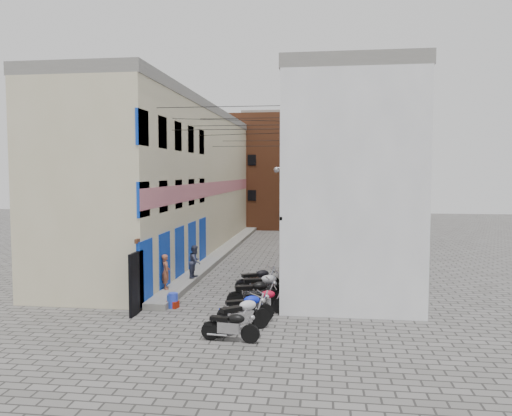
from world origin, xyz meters
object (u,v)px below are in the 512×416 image
at_px(motorcycle_b, 242,313).
at_px(person_a, 166,272).
at_px(motorcycle_d, 263,300).
at_px(water_jug_near, 171,301).
at_px(motorcycle_g, 258,279).
at_px(water_jug_far, 173,300).
at_px(person_b, 195,261).
at_px(motorcycle_e, 254,292).
at_px(motorcycle_f, 263,285).
at_px(red_crate, 173,304).
at_px(motorcycle_a, 230,324).
at_px(motorcycle_c, 246,307).

xyz_separation_m(motorcycle_b, person_a, (-3.82, 4.27, 0.36)).
xyz_separation_m(motorcycle_d, water_jug_near, (-3.45, 0.34, -0.27)).
relative_size(motorcycle_b, motorcycle_g, 1.05).
distance_m(motorcycle_g, water_jug_far, 3.88).
relative_size(motorcycle_b, water_jug_near, 4.34).
distance_m(person_a, person_b, 2.39).
distance_m(motorcycle_d, person_a, 4.76).
distance_m(motorcycle_d, motorcycle_g, 3.07).
relative_size(motorcycle_g, person_a, 1.40).
bearing_deg(motorcycle_b, motorcycle_e, 138.27).
relative_size(motorcycle_f, person_a, 1.52).
xyz_separation_m(motorcycle_g, person_a, (-3.65, -0.86, 0.38)).
xyz_separation_m(motorcycle_e, motorcycle_f, (0.21, 1.00, 0.03)).
bearing_deg(motorcycle_e, motorcycle_d, 10.30).
xyz_separation_m(motorcycle_d, red_crate, (-3.39, 0.34, -0.38)).
bearing_deg(red_crate, motorcycle_a, -50.10).
height_order(motorcycle_a, water_jug_far, motorcycle_a).
xyz_separation_m(motorcycle_g, red_crate, (-2.82, -2.68, -0.45)).
xyz_separation_m(person_b, red_crate, (0.21, -4.12, -0.85)).
relative_size(motorcycle_b, motorcycle_f, 0.97).
bearing_deg(water_jug_near, motorcycle_d, -5.65).
xyz_separation_m(motorcycle_g, water_jug_near, (-2.88, -2.68, -0.34)).
xyz_separation_m(motorcycle_c, motorcycle_f, (0.23, 2.94, 0.06)).
height_order(motorcycle_a, person_a, person_a).
height_order(motorcycle_b, motorcycle_g, motorcycle_b).
bearing_deg(motorcycle_a, water_jug_near, -133.50).
bearing_deg(motorcycle_d, red_crate, -108.58).
height_order(motorcycle_f, person_a, person_a).
distance_m(motorcycle_b, motorcycle_g, 5.14).
relative_size(motorcycle_f, person_b, 1.47).
bearing_deg(person_b, red_crate, -171.28).
height_order(motorcycle_a, motorcycle_g, motorcycle_g).
relative_size(motorcycle_d, motorcycle_f, 0.82).
height_order(water_jug_near, water_jug_far, water_jug_far).
height_order(motorcycle_d, red_crate, motorcycle_d).
height_order(motorcycle_d, person_a, person_a).
height_order(motorcycle_f, motorcycle_g, motorcycle_f).
relative_size(person_b, water_jug_near, 3.04).
relative_size(motorcycle_a, person_a, 1.25).
height_order(motorcycle_c, motorcycle_f, motorcycle_f).
distance_m(motorcycle_b, motorcycle_e, 2.85).
relative_size(motorcycle_c, water_jug_far, 3.52).
xyz_separation_m(motorcycle_a, motorcycle_g, (0.04, 6.01, 0.06)).
relative_size(motorcycle_c, motorcycle_f, 0.90).
height_order(motorcycle_e, person_b, person_b).
bearing_deg(person_b, motorcycle_f, -122.87).
xyz_separation_m(motorcycle_f, person_b, (-3.40, 2.72, 0.36)).
relative_size(motorcycle_b, person_a, 1.47).
bearing_deg(motorcycle_b, person_a, -179.98).
xyz_separation_m(person_a, person_b, (0.62, 2.30, 0.02)).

